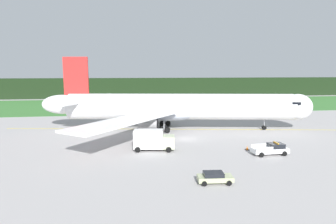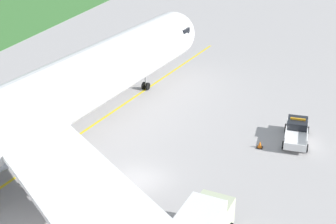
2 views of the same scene
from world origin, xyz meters
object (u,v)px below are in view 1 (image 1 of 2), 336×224
(airliner, at_px, (177,107))
(ops_pickup_truck, at_px, (271,149))
(apron_cone, at_px, (247,148))
(catering_truck, at_px, (153,140))
(staff_car, at_px, (215,177))

(airliner, bearing_deg, ops_pickup_truck, -62.40)
(apron_cone, bearing_deg, catering_truck, 172.87)
(catering_truck, bearing_deg, apron_cone, -7.13)
(ops_pickup_truck, bearing_deg, apron_cone, 129.66)
(airliner, xyz_separation_m, staff_car, (-0.99, -30.94, -4.25))
(airliner, relative_size, apron_cone, 86.14)
(airliner, relative_size, catering_truck, 8.64)
(airliner, distance_m, staff_car, 31.25)
(staff_car, relative_size, apron_cone, 6.08)
(airliner, height_order, catering_truck, airliner)
(ops_pickup_truck, bearing_deg, airliner, 117.60)
(ops_pickup_truck, height_order, catering_truck, catering_truck)
(staff_car, bearing_deg, airliner, 88.16)
(staff_car, bearing_deg, apron_cone, 53.10)
(apron_cone, bearing_deg, ops_pickup_truck, -50.34)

